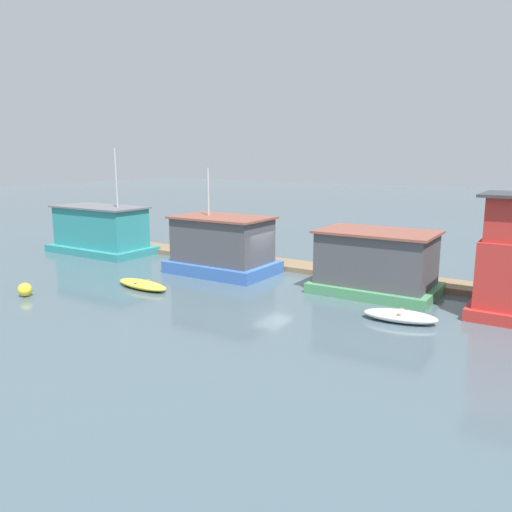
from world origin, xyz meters
TOP-DOWN VIEW (x-y plane):
  - ground_plane at (0.00, 0.00)m, footprint 200.00×200.00m
  - dock_walkway at (0.00, 2.99)m, footprint 42.40×2.18m
  - houseboat_teal at (-13.75, 0.22)m, footprint 7.50×3.95m
  - houseboat_blue at (-2.78, -0.27)m, footprint 5.98×3.96m
  - houseboat_green at (6.23, 0.26)m, footprint 5.91×3.97m
  - dinghy_yellow at (-4.11, -5.41)m, footprint 3.52×1.43m
  - dinghy_white at (8.63, -3.55)m, footprint 3.10×1.56m
  - buoy_yellow at (-7.80, -9.55)m, footprint 0.67×0.67m

SIDE VIEW (x-z plane):
  - ground_plane at x=0.00m, z-range 0.00..0.00m
  - dock_walkway at x=0.00m, z-range 0.00..0.30m
  - dinghy_yellow at x=-4.11m, z-range 0.00..0.40m
  - dinghy_white at x=8.63m, z-range 0.00..0.48m
  - buoy_yellow at x=-7.80m, z-range 0.00..0.67m
  - houseboat_green at x=6.23m, z-range -0.06..3.05m
  - houseboat_teal at x=-13.75m, z-range -2.07..5.16m
  - houseboat_blue at x=-2.78m, z-range -1.47..4.58m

